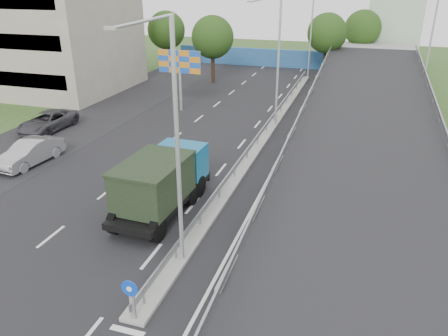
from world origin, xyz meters
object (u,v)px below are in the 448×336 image
at_px(lamp_post_mid, 276,55).
at_px(church, 393,25).
at_px(lamp_post_far, 310,29).
at_px(parked_car_c, 48,122).
at_px(parked_car_b, 30,152).
at_px(lamp_post_near, 172,136).
at_px(dump_truck, 162,181).
at_px(sign_bollard, 132,299).
at_px(billboard, 180,65).

xyz_separation_m(lamp_post_mid, church, (9.89, 34.00, -0.50)).
relative_size(lamp_post_far, parked_car_c, 1.87).
height_order(parked_car_b, parked_car_c, parked_car_b).
distance_m(lamp_post_near, lamp_post_far, 40.00).
bearing_deg(dump_truck, church, 78.28).
distance_m(lamp_post_near, parked_car_c, 22.29).
xyz_separation_m(sign_bollard, lamp_post_mid, (0.11, 23.83, 4.77)).
bearing_deg(billboard, dump_truck, -70.02).
relative_size(sign_bollard, lamp_post_near, 0.17).
xyz_separation_m(lamp_post_far, dump_truck, (-2.59, -35.93, -4.07)).
distance_m(lamp_post_far, parked_car_c, 32.06).
bearing_deg(lamp_post_mid, church, 73.78).
bearing_deg(billboard, sign_bollard, -70.79).
xyz_separation_m(lamp_post_near, billboard, (-9.11, 22.00, -1.62)).
relative_size(billboard, parked_car_b, 1.13).
distance_m(sign_bollard, lamp_post_near, 6.12).
bearing_deg(billboard, lamp_post_far, 63.16).
bearing_deg(sign_bollard, parked_car_b, 140.85).
relative_size(lamp_post_near, lamp_post_mid, 1.00).
height_order(lamp_post_mid, parked_car_c, lamp_post_mid).
height_order(lamp_post_mid, parked_car_b, lamp_post_mid).
bearing_deg(church, billboard, -120.70).
relative_size(lamp_post_near, billboard, 1.83).
xyz_separation_m(sign_bollard, dump_truck, (-2.48, 7.89, 0.70)).
bearing_deg(lamp_post_near, dump_truck, 122.47).
bearing_deg(billboard, parked_car_c, -132.80).
bearing_deg(church, lamp_post_mid, -106.22).
bearing_deg(lamp_post_far, billboard, -116.84).
distance_m(sign_bollard, parked_car_c, 24.18).
height_order(dump_truck, parked_car_b, dump_truck).
xyz_separation_m(lamp_post_near, parked_car_c, (-17.11, 13.36, -5.06)).
relative_size(billboard, parked_car_c, 1.02).
relative_size(sign_bollard, lamp_post_far, 0.17).
relative_size(lamp_post_mid, billboard, 1.83).
relative_size(parked_car_b, parked_car_c, 0.90).
relative_size(sign_bollard, lamp_post_mid, 0.17).
bearing_deg(lamp_post_near, sign_bollard, -91.64).
bearing_deg(lamp_post_far, parked_car_c, -122.71).
bearing_deg(billboard, lamp_post_near, -67.51).
bearing_deg(parked_car_b, lamp_post_far, 72.72).
distance_m(lamp_post_near, dump_truck, 6.31).
relative_size(lamp_post_near, parked_car_c, 1.87).
bearing_deg(parked_car_c, church, 58.23).
distance_m(sign_bollard, lamp_post_mid, 24.30).
height_order(lamp_post_near, lamp_post_mid, same).
bearing_deg(parked_car_b, parked_car_c, 124.59).
bearing_deg(church, parked_car_b, -116.71).
bearing_deg(church, lamp_post_far, -125.24).
distance_m(lamp_post_far, dump_truck, 36.26).
height_order(lamp_post_near, dump_truck, lamp_post_near).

